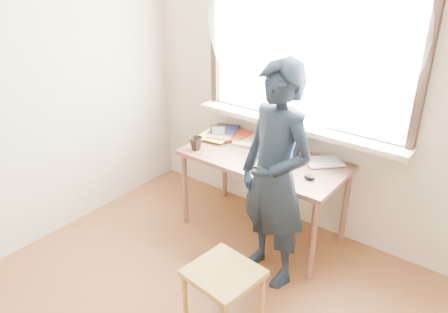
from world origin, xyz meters
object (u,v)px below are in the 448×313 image
Objects in this scene: laptop at (275,157)px; mug_white at (263,139)px; mug_dark at (196,144)px; work_chair at (224,279)px; person at (275,178)px; desk at (264,166)px.

laptop is 0.36m from mug_white.
mug_dark is 0.26× the size of work_chair.
laptop is 1.09m from work_chair.
mug_dark is at bearing -132.53° from mug_white.
person reaches higher than mug_white.
laptop reaches higher than desk.
work_chair is 0.76m from person.
mug_white is at bearing 112.84° from work_chair.
laptop is 0.68m from mug_dark.
laptop is 2.99× the size of mug_dark.
mug_white is at bearing 47.47° from mug_dark.
work_chair is (0.52, -1.22, -0.40)m from mug_white.
person is at bearing 92.01° from work_chair.
person reaches higher than work_chair.
desk is at bearing 21.43° from mug_dark.
mug_dark is at bearing -164.70° from laptop.
desk is 0.81× the size of person.
mug_white is at bearing 124.83° from desk.
desk reaches higher than work_chair.
person is (0.49, -0.62, 0.05)m from mug_white.
laptop is (0.12, -0.03, 0.13)m from desk.
work_chair is at bearing -72.26° from person.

